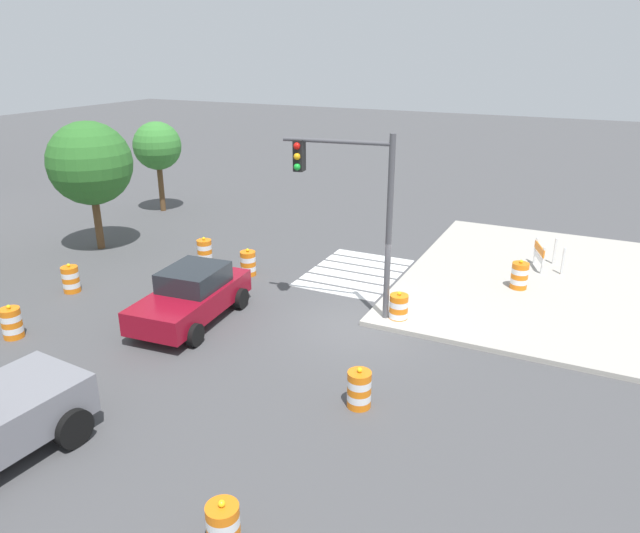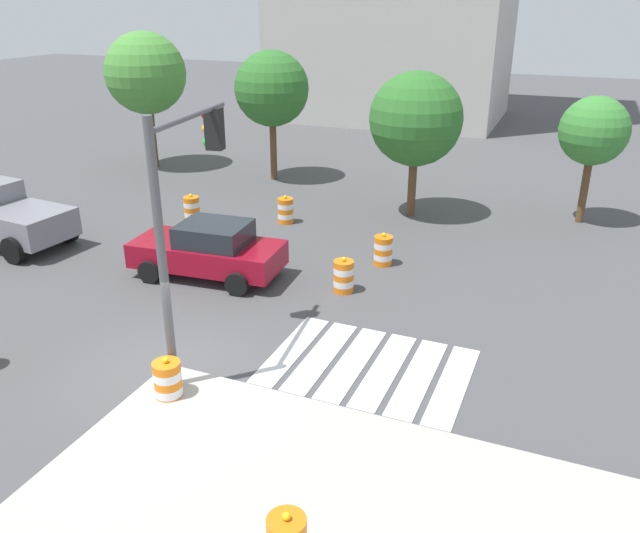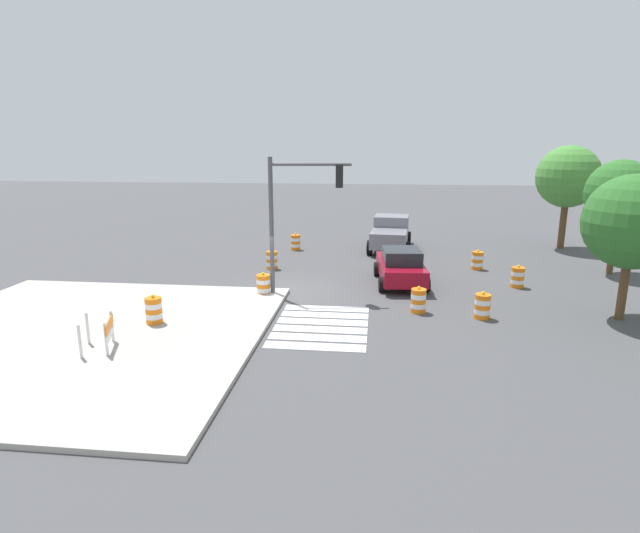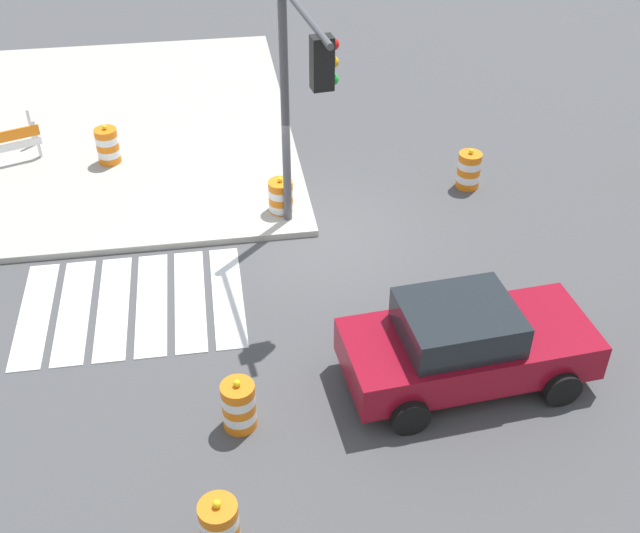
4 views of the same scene
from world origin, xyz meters
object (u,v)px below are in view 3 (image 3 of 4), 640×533
sports_car (401,266)px  traffic_barrel_opposite_curb (418,301)px  street_tree_streetside_near (620,194)px  traffic_barrel_median_far (477,260)px  traffic_barrel_near_corner (272,260)px  traffic_barrel_median_near (296,242)px  pickup_truck (391,233)px  construction_barricade (104,331)px  street_tree_streetside_mid (633,222)px  street_tree_corner_lot (568,177)px  traffic_barrel_on_sidewalk (154,310)px  traffic_barrel_lane_center (518,277)px  traffic_barrel_crosswalk_end (482,306)px  traffic_barrel_far_curb (263,285)px  traffic_light_pole (299,201)px

sports_car → traffic_barrel_opposite_curb: size_ratio=4.35×
street_tree_streetside_near → sports_car: bearing=-73.6°
sports_car → traffic_barrel_median_far: size_ratio=4.35×
traffic_barrel_near_corner → traffic_barrel_median_near: 4.86m
pickup_truck → traffic_barrel_opposite_curb: pickup_truck is taller
traffic_barrel_near_corner → construction_barricade: bearing=-14.3°
pickup_truck → street_tree_streetside_mid: size_ratio=1.02×
pickup_truck → street_tree_corner_lot: size_ratio=0.87×
traffic_barrel_median_far → traffic_barrel_median_near: bearing=-110.9°
traffic_barrel_on_sidewalk → street_tree_streetside_mid: size_ratio=0.20×
traffic_barrel_lane_center → street_tree_corner_lot: (-9.17, 4.85, 3.80)m
traffic_barrel_on_sidewalk → traffic_barrel_median_near: bearing=168.5°
traffic_barrel_on_sidewalk → street_tree_corner_lot: 24.60m
traffic_barrel_crosswalk_end → street_tree_streetside_mid: (-0.47, 4.90, 3.06)m
traffic_barrel_near_corner → street_tree_corner_lot: bearing=113.6°
traffic_barrel_far_curb → street_tree_streetside_near: bearing=109.2°
traffic_barrel_near_corner → construction_barricade: (10.98, -2.81, 0.27)m
traffic_barrel_median_near → traffic_barrel_opposite_curb: bearing=30.4°
traffic_barrel_on_sidewalk → street_tree_corner_lot: (-15.74, 18.56, 3.65)m
sports_car → traffic_barrel_median_near: 9.09m
traffic_light_pole → traffic_barrel_median_near: bearing=-169.7°
traffic_barrel_crosswalk_end → traffic_light_pole: traffic_light_pole is taller
construction_barricade → street_tree_corner_lot: size_ratio=0.23×
traffic_barrel_lane_center → traffic_barrel_opposite_curb: (3.94, -4.58, 0.00)m
traffic_barrel_on_sidewalk → traffic_light_pole: (-4.29, 4.41, 3.31)m
construction_barricade → street_tree_streetside_near: 22.88m
traffic_barrel_on_sidewalk → traffic_light_pole: 6.99m
traffic_barrel_median_near → traffic_barrel_far_curb: 9.47m
traffic_barrel_opposite_curb → pickup_truck: bearing=-176.2°
street_tree_streetside_mid → traffic_barrel_lane_center: bearing=-146.6°
traffic_barrel_median_near → street_tree_streetside_mid: (10.82, 13.52, 3.06)m
traffic_barrel_crosswalk_end → street_tree_streetside_mid: 5.80m
traffic_barrel_crosswalk_end → traffic_barrel_median_far: (-7.55, 1.20, 0.00)m
traffic_barrel_crosswalk_end → construction_barricade: construction_barricade is taller
street_tree_corner_lot → traffic_barrel_median_near: bearing=-81.9°
traffic_barrel_crosswalk_end → construction_barricade: (4.53, -11.86, 0.27)m
pickup_truck → street_tree_streetside_mid: 14.46m
sports_car → traffic_barrel_crosswalk_end: size_ratio=4.35×
traffic_barrel_opposite_curb → traffic_barrel_far_curb: bearing=-102.7°
traffic_barrel_lane_center → construction_barricade: construction_barricade is taller
traffic_barrel_crosswalk_end → traffic_light_pole: size_ratio=0.19×
traffic_barrel_median_far → street_tree_streetside_mid: size_ratio=0.20×
traffic_barrel_far_curb → traffic_barrel_lane_center: size_ratio=1.00×
pickup_truck → construction_barricade: bearing=-27.7°
traffic_barrel_on_sidewalk → traffic_light_pole: bearing=134.2°
sports_car → street_tree_corner_lot: size_ratio=0.73×
sports_car → traffic_light_pole: size_ratio=0.81×
traffic_barrel_near_corner → traffic_barrel_median_near: bearing=174.9°
street_tree_corner_lot → pickup_truck: bearing=-83.0°
traffic_barrel_on_sidewalk → traffic_barrel_median_far: bearing=127.8°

